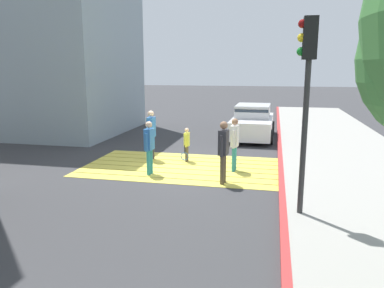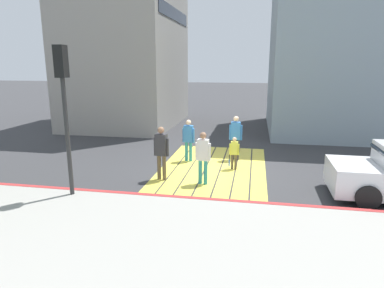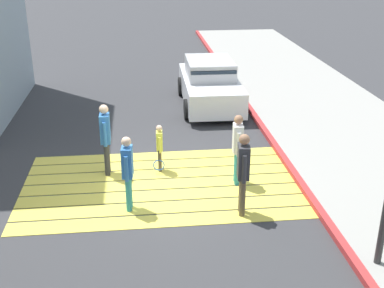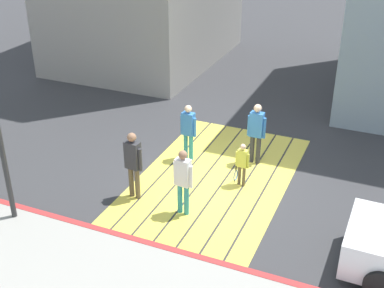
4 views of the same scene
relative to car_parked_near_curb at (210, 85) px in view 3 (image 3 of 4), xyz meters
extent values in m
plane|color=#38383A|center=(2.00, 5.83, -0.73)|extent=(120.00, 120.00, 0.00)
cube|color=#EAD64C|center=(2.00, 4.18, -0.73)|extent=(6.40, 0.50, 0.01)
cube|color=#EAD64C|center=(2.00, 4.73, -0.73)|extent=(6.40, 0.50, 0.01)
cube|color=#EAD64C|center=(2.00, 5.28, -0.73)|extent=(6.40, 0.50, 0.01)
cube|color=#EAD64C|center=(2.00, 5.83, -0.73)|extent=(6.40, 0.50, 0.01)
cube|color=#EAD64C|center=(2.00, 6.38, -0.73)|extent=(6.40, 0.50, 0.01)
cube|color=#EAD64C|center=(2.00, 6.93, -0.73)|extent=(6.40, 0.50, 0.01)
cube|color=#EAD64C|center=(2.00, 7.48, -0.73)|extent=(6.40, 0.50, 0.01)
cube|color=#BC3333|center=(-1.25, 5.83, -0.67)|extent=(0.16, 40.00, 0.13)
cube|color=white|center=(0.00, 0.03, -0.14)|extent=(1.86, 4.33, 0.80)
cube|color=silver|center=(0.00, -0.12, 0.54)|extent=(1.56, 2.09, 0.60)
cube|color=#1E2833|center=(0.01, 0.80, 0.48)|extent=(1.48, 0.35, 0.49)
cylinder|color=black|center=(0.90, 1.35, -0.40)|extent=(0.23, 0.66, 0.66)
cylinder|color=black|center=(-0.86, 1.37, -0.40)|extent=(0.23, 0.66, 0.66)
cylinder|color=black|center=(0.86, -1.32, -0.40)|extent=(0.23, 0.66, 0.66)
cylinder|color=black|center=(-0.90, -1.29, -0.40)|extent=(0.23, 0.66, 0.66)
cylinder|color=teal|center=(0.23, 6.03, -0.33)|extent=(0.12, 0.12, 0.80)
cylinder|color=teal|center=(0.21, 5.86, -0.33)|extent=(0.12, 0.12, 0.80)
cube|color=white|center=(0.22, 5.94, 0.40)|extent=(0.25, 0.37, 0.67)
sphere|color=#9E7051|center=(0.22, 5.94, 0.86)|extent=(0.21, 0.21, 0.21)
cylinder|color=white|center=(0.24, 6.15, 0.34)|extent=(0.09, 0.09, 0.57)
cylinder|color=white|center=(0.20, 5.74, 0.34)|extent=(0.09, 0.09, 0.57)
cylinder|color=teal|center=(2.73, 6.99, -0.34)|extent=(0.12, 0.12, 0.78)
cylinder|color=teal|center=(2.71, 6.82, -0.34)|extent=(0.12, 0.12, 0.78)
cube|color=#3372BF|center=(2.72, 6.90, 0.38)|extent=(0.24, 0.36, 0.65)
sphere|color=beige|center=(2.72, 6.90, 0.83)|extent=(0.20, 0.20, 0.20)
cylinder|color=#3372BF|center=(2.74, 7.10, 0.31)|extent=(0.08, 0.08, 0.56)
cylinder|color=#3372BF|center=(2.70, 6.70, 0.31)|extent=(0.08, 0.08, 0.56)
cylinder|color=brown|center=(0.39, 7.44, -0.31)|extent=(0.13, 0.13, 0.85)
cylinder|color=brown|center=(0.37, 7.25, -0.31)|extent=(0.13, 0.13, 0.85)
cube|color=#333338|center=(0.38, 7.35, 0.47)|extent=(0.27, 0.39, 0.71)
sphere|color=#9E7051|center=(0.38, 7.35, 0.95)|extent=(0.22, 0.22, 0.22)
cylinder|color=#333338|center=(0.41, 7.56, 0.40)|extent=(0.09, 0.09, 0.60)
cylinder|color=#333338|center=(0.36, 7.13, 0.40)|extent=(0.09, 0.09, 0.60)
cylinder|color=#333338|center=(3.26, 5.20, -0.31)|extent=(0.13, 0.13, 0.84)
cylinder|color=#333338|center=(3.26, 5.01, -0.31)|extent=(0.13, 0.13, 0.84)
cube|color=#3372BF|center=(3.26, 5.11, 0.46)|extent=(0.23, 0.37, 0.70)
sphere|color=beige|center=(3.26, 5.11, 0.94)|extent=(0.22, 0.22, 0.22)
cylinder|color=#3372BF|center=(3.26, 5.32, 0.39)|extent=(0.09, 0.09, 0.60)
cylinder|color=#3372BF|center=(3.25, 4.89, 0.39)|extent=(0.09, 0.09, 0.60)
cylinder|color=brown|center=(1.98, 5.13, -0.45)|extent=(0.09, 0.09, 0.57)
cylinder|color=brown|center=(1.97, 5.01, -0.45)|extent=(0.09, 0.09, 0.57)
cube|color=#D8D84C|center=(1.97, 5.07, 0.07)|extent=(0.16, 0.25, 0.47)
sphere|color=beige|center=(1.97, 5.07, 0.40)|extent=(0.15, 0.15, 0.15)
cylinder|color=#D8D84C|center=(1.98, 5.22, 0.02)|extent=(0.06, 0.06, 0.40)
cylinder|color=#D8D84C|center=(1.97, 4.92, 0.02)|extent=(0.06, 0.06, 0.40)
cylinder|color=black|center=(2.01, 5.24, -0.26)|extent=(0.03, 0.03, 0.28)
torus|color=blue|center=(2.01, 5.24, -0.50)|extent=(0.28, 0.04, 0.28)
camera|label=1|loc=(-0.95, 17.52, 2.49)|focal=34.93mm
camera|label=2|loc=(-9.92, 4.40, 3.01)|focal=31.61mm
camera|label=3|loc=(2.42, 16.31, 4.64)|focal=46.67mm
camera|label=4|loc=(-9.01, 1.75, 6.39)|focal=47.92mm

